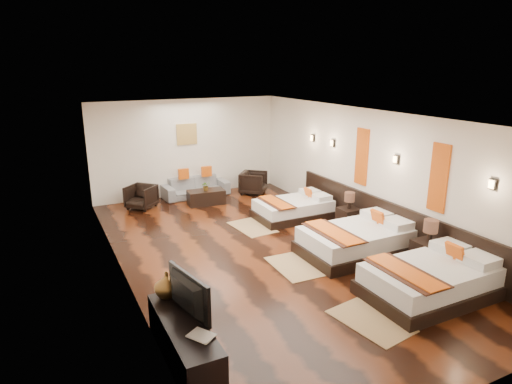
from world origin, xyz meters
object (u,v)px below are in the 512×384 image
armchair_left (141,197)px  coffee_table (206,197)px  table_plant (206,186)px  bed_mid (357,240)px  nightstand_a (428,252)px  sofa (196,187)px  tv_console (184,340)px  figurine (167,284)px  tv (182,296)px  bed_far (294,208)px  nightstand_b (348,216)px  bed_near (431,280)px  armchair_right (253,183)px  book (195,341)px

armchair_left → coffee_table: size_ratio=0.70×
table_plant → bed_mid: bearing=-70.5°
nightstand_a → sofa: (-2.33, 6.55, -0.06)m
tv_console → figurine: figurine is taller
tv → armchair_left: bearing=-19.3°
sofa → nightstand_a: bearing=-73.1°
tv → sofa: 7.41m
bed_mid → coffee_table: size_ratio=2.25×
bed_far → nightstand_a: size_ratio=1.94×
tv_console → figurine: bearing=90.0°
coffee_table → bed_mid: bearing=-70.7°
nightstand_a → armchair_left: nightstand_a is taller
bed_mid → nightstand_b: nightstand_b is taller
tv_console → bed_near: bearing=-3.2°
bed_far → tv: tv is taller
figurine → table_plant: 6.05m
figurine → table_plant: figurine is taller
armchair_right → table_plant: 1.69m
nightstand_a → table_plant: bearing=112.5°
bed_far → figurine: (-4.19, -3.42, 0.49)m
armchair_right → sofa: bearing=113.2°
bed_near → armchair_left: 7.62m
nightstand_a → book: 5.05m
tv_console → nightstand_a: bearing=6.2°
sofa → bed_far: bearing=-64.4°
tv → book: (-0.05, -0.63, -0.27)m
bed_mid → armchair_left: bearing=123.4°
bed_near → bed_far: (-0.00, 4.38, -0.04)m
armchair_left → armchair_right: bearing=44.8°
tv → figurine: size_ratio=2.63×
bed_mid → bed_far: 2.47m
nightstand_a → tv: (-4.89, -0.38, 0.49)m
bed_far → bed_mid: bearing=-89.9°
bed_near → tv: 4.20m
bed_far → tv_console: 5.90m
tv → sofa: bearing=-31.9°
armchair_right → nightstand_a: bearing=-132.5°
nightstand_a → coffee_table: (-2.33, 5.68, -0.14)m
nightstand_a → armchair_right: (-0.70, 6.03, -0.01)m
bed_far → table_plant: size_ratio=7.24×
nightstand_a → sofa: nightstand_a is taller
bed_near → armchair_left: size_ratio=3.16×
bed_mid → figurine: size_ratio=5.92×
bed_far → sofa: (-1.58, 2.93, 0.03)m
armchair_right → armchair_left: bearing=129.4°
bed_far → armchair_right: (0.05, 2.42, 0.09)m
tv_console → tv: 0.59m
tv_console → book: (0.00, -0.48, 0.29)m
bed_near → nightstand_b: (0.75, 3.16, 0.02)m
coffee_table → nightstand_b: bearing=-54.6°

